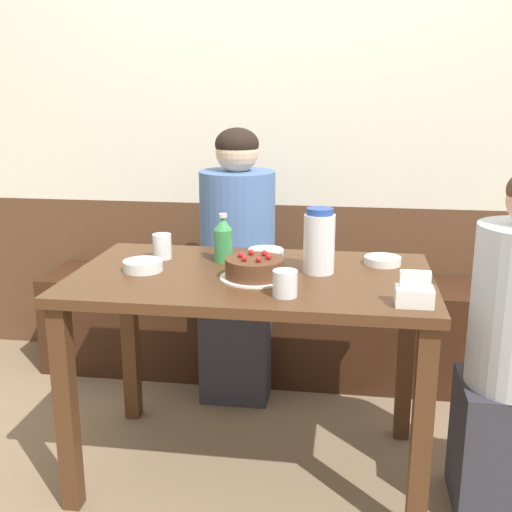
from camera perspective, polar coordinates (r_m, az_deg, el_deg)
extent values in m
plane|color=#846B51|center=(2.52, -0.35, -18.28)|extent=(12.00, 12.00, 0.00)
cube|color=brown|center=(3.30, 2.44, -2.32)|extent=(4.80, 0.04, 0.81)
cube|color=silver|center=(3.17, 2.70, 19.84)|extent=(4.80, 0.04, 1.69)
cube|color=#381E11|center=(3.15, 1.97, -6.36)|extent=(2.31, 0.38, 0.48)
cube|color=#4C2D19|center=(2.21, -0.38, -2.02)|extent=(1.23, 0.72, 0.03)
cube|color=#4C2D19|center=(2.23, -16.51, -12.94)|extent=(0.06, 0.06, 0.72)
cube|color=#4C2D19|center=(2.06, 14.49, -15.26)|extent=(0.06, 0.06, 0.72)
cube|color=#4C2D19|center=(2.75, -11.12, -7.15)|extent=(0.06, 0.06, 0.72)
cube|color=#4C2D19|center=(2.61, 13.17, -8.47)|extent=(0.06, 0.06, 0.72)
cylinder|color=white|center=(2.15, -0.13, -1.93)|extent=(0.23, 0.23, 0.01)
cylinder|color=#56331E|center=(2.14, -0.13, -1.05)|extent=(0.20, 0.20, 0.06)
sphere|color=red|center=(2.11, 1.13, -0.05)|extent=(0.02, 0.02, 0.02)
sphere|color=red|center=(2.16, 0.76, 0.27)|extent=(0.02, 0.02, 0.02)
sphere|color=red|center=(2.17, -0.47, 0.34)|extent=(0.02, 0.02, 0.02)
sphere|color=red|center=(2.14, -1.37, 0.11)|extent=(0.02, 0.02, 0.02)
sphere|color=red|center=(2.09, -1.04, -0.21)|extent=(0.02, 0.02, 0.02)
sphere|color=red|center=(2.08, 0.23, -0.29)|extent=(0.02, 0.02, 0.02)
cylinder|color=white|center=(2.20, 5.63, 1.09)|extent=(0.11, 0.11, 0.20)
cylinder|color=#28479E|center=(2.18, 5.70, 3.97)|extent=(0.09, 0.09, 0.02)
cylinder|color=#388E4C|center=(2.34, -2.92, 0.92)|extent=(0.07, 0.07, 0.12)
cone|color=#388E4C|center=(2.32, -2.95, 2.89)|extent=(0.07, 0.07, 0.05)
cylinder|color=silver|center=(2.32, -2.96, 3.62)|extent=(0.03, 0.03, 0.01)
cube|color=white|center=(1.94, 13.88, -3.51)|extent=(0.11, 0.08, 0.05)
cube|color=white|center=(1.92, 13.98, -2.02)|extent=(0.09, 0.03, 0.05)
cylinder|color=white|center=(2.27, -10.01, -0.85)|extent=(0.14, 0.14, 0.04)
cylinder|color=white|center=(2.36, 11.19, -0.40)|extent=(0.13, 0.13, 0.03)
cylinder|color=white|center=(2.40, 0.89, 0.25)|extent=(0.13, 0.13, 0.03)
cylinder|color=silver|center=(2.41, -8.34, 0.85)|extent=(0.07, 0.07, 0.09)
cylinder|color=silver|center=(1.96, 2.60, -2.45)|extent=(0.08, 0.08, 0.08)
cube|color=#33333D|center=(2.98, -1.57, -7.90)|extent=(0.30, 0.34, 0.45)
cylinder|color=#4C70AD|center=(2.82, -1.64, 1.75)|extent=(0.33, 0.33, 0.58)
sphere|color=beige|center=(2.76, -1.70, 9.26)|extent=(0.18, 0.18, 0.18)
ellipsoid|color=black|center=(2.76, -1.70, 9.93)|extent=(0.19, 0.19, 0.14)
cube|color=#33333D|center=(2.37, 21.50, -15.44)|extent=(0.34, 0.30, 0.45)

